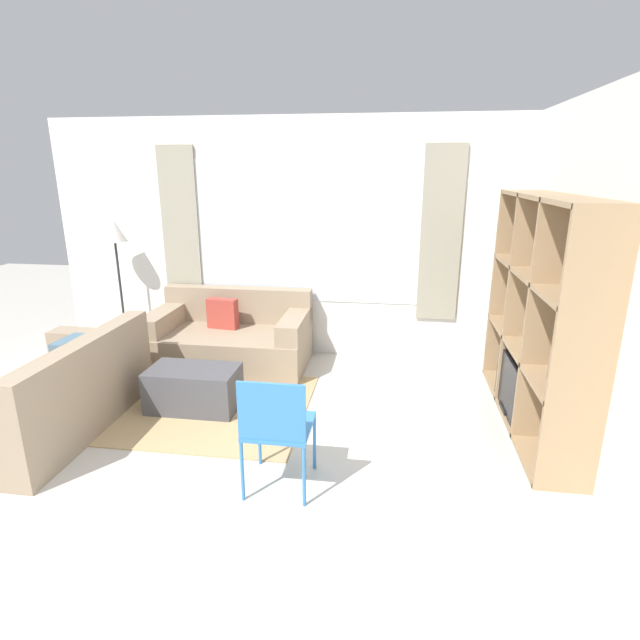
{
  "coord_description": "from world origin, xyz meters",
  "views": [
    {
      "loc": [
        0.98,
        -2.46,
        2.14
      ],
      "look_at": [
        0.37,
        1.74,
        0.85
      ],
      "focal_mm": 28.0,
      "sensor_mm": 36.0,
      "label": 1
    }
  ],
  "objects_px": {
    "couch_main": "(231,339)",
    "couch_side": "(54,396)",
    "ottoman": "(194,389)",
    "folding_chair": "(276,424)",
    "shelving_unit": "(542,319)",
    "floor_lamp": "(115,242)"
  },
  "relations": [
    {
      "from": "couch_main",
      "to": "ottoman",
      "type": "bearing_deg",
      "value": -89.08
    },
    {
      "from": "couch_side",
      "to": "ottoman",
      "type": "distance_m",
      "value": 1.15
    },
    {
      "from": "couch_main",
      "to": "floor_lamp",
      "type": "height_order",
      "value": "floor_lamp"
    },
    {
      "from": "ottoman",
      "to": "couch_main",
      "type": "bearing_deg",
      "value": 90.92
    },
    {
      "from": "couch_side",
      "to": "folding_chair",
      "type": "distance_m",
      "value": 2.16
    },
    {
      "from": "shelving_unit",
      "to": "folding_chair",
      "type": "bearing_deg",
      "value": -146.13
    },
    {
      "from": "folding_chair",
      "to": "couch_main",
      "type": "bearing_deg",
      "value": -64.71
    },
    {
      "from": "folding_chair",
      "to": "shelving_unit",
      "type": "bearing_deg",
      "value": -146.13
    },
    {
      "from": "couch_main",
      "to": "ottoman",
      "type": "height_order",
      "value": "couch_main"
    },
    {
      "from": "floor_lamp",
      "to": "folding_chair",
      "type": "xyz_separation_m",
      "value": [
        2.45,
        -2.45,
        -0.82
      ]
    },
    {
      "from": "shelving_unit",
      "to": "couch_side",
      "type": "height_order",
      "value": "shelving_unit"
    },
    {
      "from": "couch_main",
      "to": "folding_chair",
      "type": "relative_size",
      "value": 2.02
    },
    {
      "from": "floor_lamp",
      "to": "folding_chair",
      "type": "relative_size",
      "value": 1.85
    },
    {
      "from": "ottoman",
      "to": "folding_chair",
      "type": "height_order",
      "value": "folding_chair"
    },
    {
      "from": "floor_lamp",
      "to": "ottoman",
      "type": "bearing_deg",
      "value": -43.77
    },
    {
      "from": "couch_main",
      "to": "couch_side",
      "type": "xyz_separation_m",
      "value": [
        -1.01,
        -1.65,
        -0.0
      ]
    },
    {
      "from": "couch_main",
      "to": "shelving_unit",
      "type": "bearing_deg",
      "value": -16.69
    },
    {
      "from": "ottoman",
      "to": "floor_lamp",
      "type": "height_order",
      "value": "floor_lamp"
    },
    {
      "from": "couch_side",
      "to": "shelving_unit",
      "type": "bearing_deg",
      "value": 100.34
    },
    {
      "from": "ottoman",
      "to": "shelving_unit",
      "type": "bearing_deg",
      "value": 4.36
    },
    {
      "from": "shelving_unit",
      "to": "floor_lamp",
      "type": "xyz_separation_m",
      "value": [
        -4.43,
        1.12,
        0.4
      ]
    },
    {
      "from": "couch_main",
      "to": "floor_lamp",
      "type": "xyz_separation_m",
      "value": [
        -1.39,
        0.21,
        1.04
      ]
    }
  ]
}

